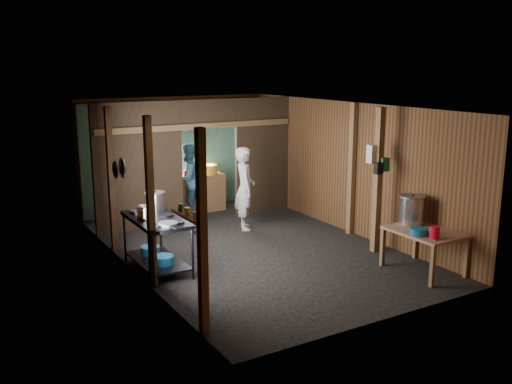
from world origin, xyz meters
TOP-DOWN VIEW (x-y plane):
  - floor at (0.00, 0.00)m, footprint 4.50×7.00m
  - ceiling at (0.00, 0.00)m, footprint 4.50×7.00m
  - wall_back at (0.00, 3.50)m, footprint 4.50×0.00m
  - wall_front at (0.00, -3.50)m, footprint 4.50×0.00m
  - wall_left at (-2.25, 0.00)m, footprint 0.00×7.00m
  - wall_right at (2.25, 0.00)m, footprint 0.00×7.00m
  - partition_left at (-1.32, 2.20)m, footprint 1.85×0.10m
  - partition_right at (1.57, 2.20)m, footprint 1.35×0.10m
  - partition_header at (0.25, 2.20)m, footprint 1.30×0.10m
  - turquoise_panel at (0.00, 3.44)m, footprint 4.40×0.06m
  - back_counter at (0.30, 2.95)m, footprint 1.20×0.50m
  - wall_clock at (0.25, 3.40)m, footprint 0.20×0.03m
  - post_left_a at (-2.18, -2.60)m, footprint 0.10×0.12m
  - post_left_b at (-2.18, -0.80)m, footprint 0.10×0.12m
  - post_left_c at (-2.18, 1.20)m, footprint 0.10×0.12m
  - post_right at (2.18, -0.20)m, footprint 0.10×0.12m
  - post_free at (1.85, -1.30)m, footprint 0.12×0.12m
  - cross_beam at (0.00, 2.15)m, footprint 4.40×0.12m
  - pan_lid_big at (-2.21, 0.40)m, footprint 0.03×0.34m
  - pan_lid_small at (-2.21, 0.80)m, footprint 0.03×0.30m
  - wall_shelf at (-2.15, -2.10)m, footprint 0.14×0.80m
  - jar_white at (-2.15, -2.35)m, footprint 0.07×0.07m
  - jar_yellow at (-2.15, -2.10)m, footprint 0.08×0.08m
  - jar_green at (-2.15, -1.88)m, footprint 0.06×0.06m
  - bag_white at (1.80, -1.22)m, footprint 0.22×0.15m
  - bag_green at (1.92, -1.36)m, footprint 0.16×0.12m
  - bag_black at (1.78, -1.38)m, footprint 0.14×0.10m
  - gas_range at (-1.88, -0.20)m, footprint 0.77×1.50m
  - prep_table at (1.83, -2.47)m, footprint 0.85×1.17m
  - stove_pot_large at (-1.71, 0.27)m, footprint 0.39×0.39m
  - stove_pot_med at (-2.05, -0.13)m, footprint 0.32×0.32m
  - frying_pan at (-1.88, -0.72)m, footprint 0.34×0.54m
  - blue_tub_front at (-1.88, -0.45)m, footprint 0.34×0.34m
  - blue_tub_back at (-1.88, 0.15)m, footprint 0.32×0.32m
  - stock_pot at (1.94, -2.05)m, footprint 0.55×0.55m
  - wash_basin at (1.58, -2.58)m, footprint 0.37×0.37m
  - pink_bucket at (1.66, -2.82)m, footprint 0.20×0.20m
  - knife at (1.69, -2.92)m, footprint 0.30×0.06m
  - yellow_tub at (0.61, 2.95)m, footprint 0.37×0.37m
  - red_cup at (0.03, 2.95)m, footprint 0.12×0.12m
  - cook at (0.53, 1.15)m, footprint 0.61×0.73m
  - worker_back at (-0.01, 2.77)m, footprint 0.95×0.85m

SIDE VIEW (x-z plane):
  - floor at x=0.00m, z-range 0.00..0.00m
  - blue_tub_back at x=-1.88m, z-range 0.17..0.30m
  - blue_tub_front at x=-1.88m, z-range 0.17..0.31m
  - prep_table at x=1.83m, z-range 0.00..0.69m
  - back_counter at x=0.30m, z-range 0.00..0.85m
  - gas_range at x=-1.88m, z-range 0.00..0.89m
  - knife at x=1.69m, z-range 0.69..0.70m
  - wash_basin at x=1.58m, z-range 0.69..0.80m
  - pink_bucket at x=1.66m, z-range 0.69..0.88m
  - worker_back at x=-0.01m, z-range 0.00..1.61m
  - cook at x=0.53m, z-range 0.00..1.70m
  - frying_pan at x=-1.88m, z-range 0.88..0.95m
  - red_cup at x=0.03m, z-range 0.85..0.99m
  - stock_pot at x=1.94m, z-range 0.67..1.18m
  - yellow_tub at x=0.61m, z-range 0.85..1.05m
  - stove_pot_med at x=-2.05m, z-range 0.87..1.09m
  - stove_pot_large at x=-1.71m, z-range 0.87..1.21m
  - turquoise_panel at x=0.00m, z-range 0.00..2.50m
  - wall_back at x=0.00m, z-range 0.00..2.60m
  - wall_front at x=0.00m, z-range 0.00..2.60m
  - wall_left at x=-2.25m, z-range 0.00..2.60m
  - wall_right at x=2.25m, z-range 0.00..2.60m
  - partition_left at x=-1.32m, z-range 0.00..2.60m
  - partition_right at x=1.57m, z-range 0.00..2.60m
  - post_left_a at x=-2.18m, z-range 0.00..2.60m
  - post_left_b at x=-2.18m, z-range 0.00..2.60m
  - post_left_c at x=-2.18m, z-range 0.00..2.60m
  - post_right at x=2.18m, z-range 0.00..2.60m
  - post_free at x=1.85m, z-range 0.00..2.60m
  - wall_shelf at x=-2.15m, z-range 1.39..1.41m
  - jar_white at x=-2.15m, z-range 1.42..1.52m
  - jar_yellow at x=-2.15m, z-range 1.42..1.52m
  - jar_green at x=-2.15m, z-range 1.42..1.52m
  - pan_lid_small at x=-2.21m, z-range 1.40..1.70m
  - bag_black at x=1.78m, z-range 1.45..1.65m
  - bag_green at x=1.92m, z-range 1.48..1.72m
  - pan_lid_big at x=-2.21m, z-range 1.48..1.82m
  - bag_white at x=1.80m, z-range 1.62..1.94m
  - wall_clock at x=0.25m, z-range 1.80..2.00m
  - cross_beam at x=0.00m, z-range 1.99..2.11m
  - partition_header at x=0.25m, z-range 2.00..2.60m
  - ceiling at x=0.00m, z-range 2.60..2.60m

